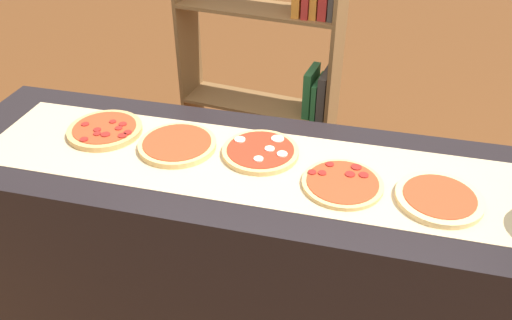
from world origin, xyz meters
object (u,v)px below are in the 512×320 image
at_px(pizza_pepperoni_0, 105,130).
at_px(pizza_mozzarella_2, 261,151).
at_px(pizza_plain_1, 177,144).
at_px(pizza_plain_4, 439,198).
at_px(pizza_pepperoni_3, 342,183).
at_px(bookshelf, 279,72).

bearing_deg(pizza_pepperoni_0, pizza_mozzarella_2, 0.16).
height_order(pizza_plain_1, pizza_plain_4, pizza_plain_1).
bearing_deg(pizza_plain_1, pizza_pepperoni_3, -7.79).
xyz_separation_m(pizza_plain_1, pizza_pepperoni_3, (0.61, -0.08, -0.00)).
xyz_separation_m(pizza_pepperoni_0, bookshelf, (0.46, 1.05, -0.19)).
distance_m(pizza_pepperoni_0, pizza_mozzarella_2, 0.61).
bearing_deg(bookshelf, pizza_pepperoni_0, -113.66).
bearing_deg(pizza_plain_1, pizza_mozzarella_2, 5.70).
bearing_deg(bookshelf, pizza_mozzarella_2, -81.89).
bearing_deg(pizza_mozzarella_2, pizza_pepperoni_3, -20.51).
xyz_separation_m(pizza_pepperoni_3, bookshelf, (-0.45, 1.17, -0.18)).
distance_m(pizza_plain_4, bookshelf, 1.41).
height_order(pizza_plain_4, bookshelf, bookshelf).
relative_size(pizza_pepperoni_0, bookshelf, 0.17).
bearing_deg(pizza_mozzarella_2, pizza_plain_1, -174.30).
xyz_separation_m(pizza_mozzarella_2, pizza_pepperoni_3, (0.30, -0.11, -0.00)).
relative_size(pizza_mozzarella_2, pizza_pepperoni_3, 1.03).
height_order(pizza_mozzarella_2, bookshelf, bookshelf).
bearing_deg(pizza_pepperoni_3, pizza_plain_4, -1.67).
distance_m(pizza_plain_1, bookshelf, 1.11).
bearing_deg(pizza_pepperoni_3, pizza_plain_1, 172.21).
bearing_deg(pizza_mozzarella_2, bookshelf, 98.11).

